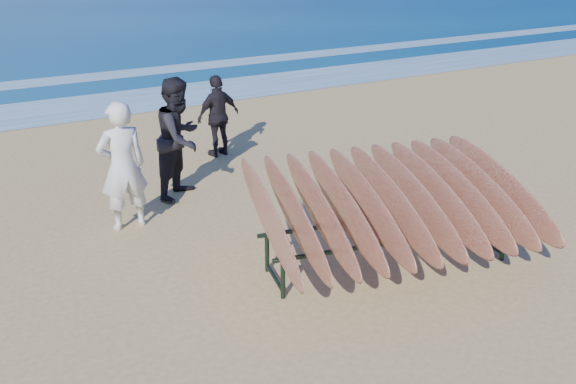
# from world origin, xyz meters

# --- Properties ---
(ground) EXTENTS (120.00, 120.00, 0.00)m
(ground) POSITION_xyz_m (0.00, 0.00, 0.00)
(ground) COLOR tan
(ground) RESTS_ON ground
(foam_near) EXTENTS (160.00, 160.00, 0.00)m
(foam_near) POSITION_xyz_m (0.00, 10.00, 0.01)
(foam_near) COLOR white
(foam_near) RESTS_ON ground
(foam_far) EXTENTS (160.00, 160.00, 0.00)m
(foam_far) POSITION_xyz_m (0.00, 13.50, 0.01)
(foam_far) COLOR white
(foam_far) RESTS_ON ground
(surfboard_rack) EXTENTS (3.64, 3.21, 1.41)m
(surfboard_rack) POSITION_xyz_m (1.02, 0.06, 0.88)
(surfboard_rack) COLOR black
(surfboard_rack) RESTS_ON ground
(person_white) EXTENTS (0.68, 0.45, 1.84)m
(person_white) POSITION_xyz_m (-1.49, 2.80, 0.92)
(person_white) COLOR silver
(person_white) RESTS_ON ground
(person_dark_a) EXTENTS (1.18, 1.15, 1.91)m
(person_dark_a) POSITION_xyz_m (-0.37, 3.54, 0.95)
(person_dark_a) COLOR black
(person_dark_a) RESTS_ON ground
(person_dark_b) EXTENTS (0.96, 0.54, 1.54)m
(person_dark_b) POSITION_xyz_m (0.94, 5.04, 0.77)
(person_dark_b) COLOR black
(person_dark_b) RESTS_ON ground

